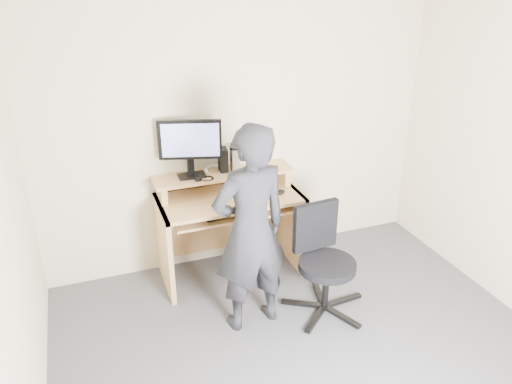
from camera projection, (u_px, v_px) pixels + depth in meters
ground at (326, 381)px, 3.32m from camera, size 3.50×3.50×0.00m
back_wall at (240, 127)px, 4.29m from camera, size 3.50×0.02×2.50m
desk at (227, 214)px, 4.33m from camera, size 1.20×0.60×0.91m
monitor at (190, 143)px, 4.04m from camera, size 0.50×0.18×0.49m
external_drive at (223, 160)px, 4.24m from camera, size 0.08×0.14×0.20m
travel_mug at (235, 160)px, 4.25m from camera, size 0.10×0.10×0.20m
smartphone at (263, 169)px, 4.30m from camera, size 0.08×0.13×0.01m
charger at (198, 179)px, 4.07m from camera, size 0.05×0.04×0.03m
headphones at (214, 170)px, 4.27m from camera, size 0.19×0.19×0.06m
keyboard at (229, 211)px, 4.13m from camera, size 0.48×0.24×0.03m
mouse at (279, 192)px, 4.22m from camera, size 0.11×0.08×0.04m
office_chair at (323, 256)px, 3.86m from camera, size 0.66×0.67×0.85m
person at (251, 231)px, 3.55m from camera, size 0.63×0.46×1.60m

